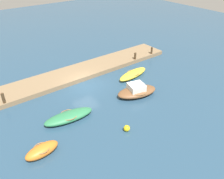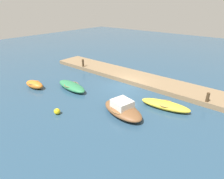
{
  "view_description": "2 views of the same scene",
  "coord_description": "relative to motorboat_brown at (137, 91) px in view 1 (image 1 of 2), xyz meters",
  "views": [
    {
      "loc": [
        10.64,
        18.87,
        12.69
      ],
      "look_at": [
        -0.72,
        3.89,
        1.11
      ],
      "focal_mm": 37.19,
      "sensor_mm": 36.0,
      "label": 1
    },
    {
      "loc": [
        -11.11,
        15.87,
        8.5
      ],
      "look_at": [
        -1.11,
        3.71,
        1.3
      ],
      "focal_mm": 30.5,
      "sensor_mm": 36.0,
      "label": 2
    }
  ],
  "objects": [
    {
      "name": "dinghy_orange",
      "position": [
        10.65,
        1.74,
        -0.09
      ],
      "size": [
        2.57,
        1.31,
        0.81
      ],
      "rotation": [
        0.0,
        0.0,
        0.09
      ],
      "color": "orange",
      "rests_on": "ground_plane"
    },
    {
      "name": "mooring_post_mid_west",
      "position": [
        -5.0,
        -5.82,
        0.42
      ],
      "size": [
        0.27,
        0.27,
        0.86
      ],
      "primitive_type": "cylinder",
      "color": "#47331E",
      "rests_on": "dock_platform"
    },
    {
      "name": "motorboat_brown",
      "position": [
        0.0,
        0.0,
        0.0
      ],
      "size": [
        4.47,
        2.93,
        1.28
      ],
      "rotation": [
        0.0,
        0.0,
        -0.24
      ],
      "color": "brown",
      "rests_on": "ground_plane"
    },
    {
      "name": "rowboat_yellow",
      "position": [
        -2.31,
        -3.16,
        -0.17
      ],
      "size": [
        4.45,
        1.98,
        0.64
      ],
      "rotation": [
        0.0,
        0.0,
        0.16
      ],
      "color": "gold",
      "rests_on": "ground_plane"
    },
    {
      "name": "mooring_post_west",
      "position": [
        -7.97,
        -5.82,
        0.44
      ],
      "size": [
        0.24,
        0.24,
        0.89
      ],
      "primitive_type": "cylinder",
      "color": "#47331E",
      "rests_on": "dock_platform"
    },
    {
      "name": "dock_platform",
      "position": [
        3.13,
        -7.38,
        -0.25
      ],
      "size": [
        25.88,
        3.62,
        0.49
      ],
      "primitive_type": "cube",
      "color": "#846B4C",
      "rests_on": "ground_plane"
    },
    {
      "name": "ground_plane",
      "position": [
        3.13,
        -4.8,
        -0.5
      ],
      "size": [
        84.0,
        84.0,
        0.0
      ],
      "primitive_type": "plane",
      "color": "navy"
    },
    {
      "name": "mooring_post_mid_east",
      "position": [
        11.07,
        -5.82,
        0.5
      ],
      "size": [
        0.27,
        0.27,
        1.01
      ],
      "primitive_type": "cylinder",
      "color": "#47331E",
      "rests_on": "dock_platform"
    },
    {
      "name": "marker_buoy",
      "position": [
        4.23,
        3.45,
        -0.24
      ],
      "size": [
        0.52,
        0.52,
        0.52
      ],
      "primitive_type": "sphere",
      "color": "yellow",
      "rests_on": "ground_plane"
    },
    {
      "name": "rowboat_green",
      "position": [
        7.26,
        -0.61,
        -0.14
      ],
      "size": [
        4.45,
        1.91,
        0.7
      ],
      "rotation": [
        0.0,
        0.0,
        -0.11
      ],
      "color": "#2D7A4C",
      "rests_on": "ground_plane"
    }
  ]
}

